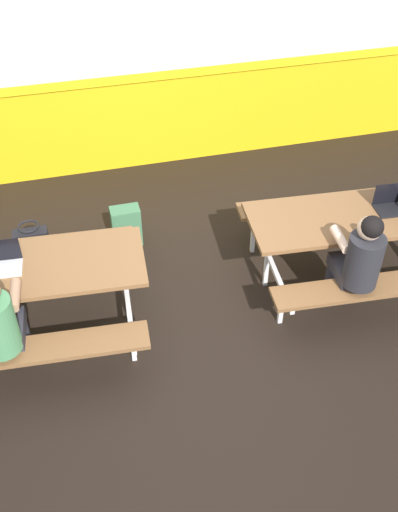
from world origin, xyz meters
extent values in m
cube|color=black|center=(0.00, 0.00, -0.01)|extent=(10.00, 10.00, 0.02)
cube|color=yellow|center=(0.00, 2.77, 0.55)|extent=(8.00, 0.12, 1.10)
cube|color=yellow|center=(0.00, 2.70, 1.15)|extent=(8.00, 0.03, 0.10)
cube|color=silver|center=(0.00, 2.77, 1.90)|extent=(6.72, 0.12, 1.40)
cube|color=brown|center=(-1.46, 0.21, 0.72)|extent=(1.98, 0.89, 0.04)
cube|color=brown|center=(-1.51, -0.42, 0.43)|extent=(1.84, 0.42, 0.04)
cube|color=brown|center=(-1.41, 0.84, 0.43)|extent=(1.84, 0.42, 0.04)
cube|color=white|center=(-0.68, 0.15, 0.35)|extent=(0.04, 0.04, 0.70)
cube|color=white|center=(-0.68, 0.15, 0.39)|extent=(0.16, 1.55, 0.04)
cube|color=white|center=(-0.72, -0.36, 0.21)|extent=(0.04, 0.04, 0.41)
cube|color=white|center=(-0.64, 0.66, 0.21)|extent=(0.04, 0.04, 0.41)
cube|color=brown|center=(1.46, 0.19, 0.72)|extent=(1.98, 0.89, 0.04)
cube|color=brown|center=(1.41, -0.45, 0.43)|extent=(1.84, 0.42, 0.04)
cube|color=brown|center=(1.51, 0.82, 0.43)|extent=(1.84, 0.42, 0.04)
cube|color=white|center=(0.68, 0.25, 0.35)|extent=(0.04, 0.04, 0.70)
cube|color=white|center=(0.68, 0.25, 0.39)|extent=(0.16, 1.55, 0.04)
cube|color=white|center=(0.64, -0.26, 0.21)|extent=(0.04, 0.04, 0.41)
cube|color=white|center=(0.72, 0.75, 0.21)|extent=(0.04, 0.04, 0.41)
cube|color=white|center=(2.28, 0.64, 0.21)|extent=(0.04, 0.04, 0.41)
cylinder|color=#2D2D38|center=(-1.76, -0.08, 0.23)|extent=(0.11, 0.11, 0.45)
cylinder|color=#2D2D38|center=(-1.59, -0.09, 0.23)|extent=(0.11, 0.11, 0.45)
cube|color=#2D2D38|center=(-1.69, -0.24, 0.51)|extent=(0.33, 0.40, 0.12)
cylinder|color=#A57A5B|center=(-1.54, -0.22, 0.85)|extent=(0.10, 0.31, 0.08)
cylinder|color=#2D2D38|center=(1.18, -0.10, 0.23)|extent=(0.11, 0.11, 0.45)
cylinder|color=#2D2D38|center=(1.36, -0.12, 0.23)|extent=(0.11, 0.11, 0.45)
cube|color=#2D2D38|center=(1.26, -0.26, 0.51)|extent=(0.33, 0.40, 0.12)
cylinder|color=#26262B|center=(1.24, -0.43, 0.75)|extent=(0.30, 0.30, 0.48)
cylinder|color=beige|center=(1.12, -0.22, 0.85)|extent=(0.10, 0.31, 0.08)
cylinder|color=beige|center=(1.40, -0.24, 0.85)|extent=(0.10, 0.31, 0.08)
sphere|color=beige|center=(1.24, -0.41, 1.08)|extent=(0.20, 0.20, 0.20)
sphere|color=black|center=(1.24, -0.44, 1.11)|extent=(0.18, 0.18, 0.18)
cube|color=silver|center=(-1.65, 0.22, 0.75)|extent=(0.34, 0.24, 0.01)
cube|color=black|center=(-1.65, 0.33, 0.86)|extent=(0.32, 0.03, 0.21)
cube|color=black|center=(1.84, 0.16, 0.75)|extent=(0.34, 0.24, 0.01)
cube|color=black|center=(1.85, 0.26, 0.86)|extent=(0.32, 0.03, 0.21)
cube|color=#3F724C|center=(-0.51, 1.22, 0.22)|extent=(0.30, 0.18, 0.44)
cube|color=#3F724C|center=(-0.51, 1.33, 0.15)|extent=(0.21, 0.04, 0.19)
cube|color=black|center=(-1.47, 1.20, 0.18)|extent=(0.34, 0.14, 0.36)
torus|color=black|center=(-1.47, 1.20, 0.42)|extent=(0.21, 0.21, 0.02)
camera|label=1|loc=(-0.99, -3.61, 3.93)|focal=40.98mm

